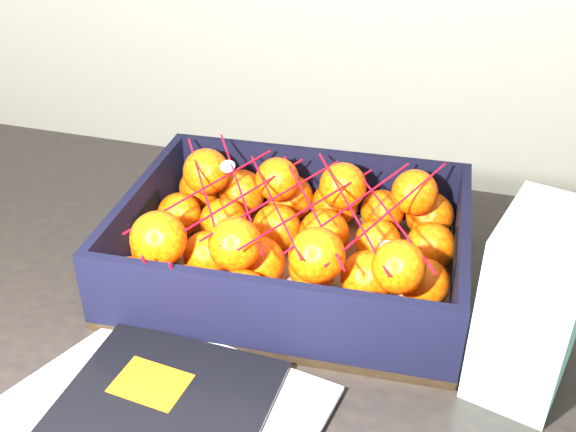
# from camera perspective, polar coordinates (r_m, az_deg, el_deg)

# --- Properties ---
(table) EXTENTS (1.25, 0.87, 0.75)m
(table) POSITION_cam_1_polar(r_m,az_deg,el_deg) (0.92, -7.93, -12.49)
(table) COLOR black
(table) RESTS_ON ground
(produce_crate) EXTENTS (0.43, 0.32, 0.11)m
(produce_crate) POSITION_cam_1_polar(r_m,az_deg,el_deg) (0.88, 0.44, -3.30)
(produce_crate) COLOR olive
(produce_crate) RESTS_ON table
(clementine_heap) EXTENTS (0.41, 0.31, 0.12)m
(clementine_heap) POSITION_cam_1_polar(r_m,az_deg,el_deg) (0.87, 0.27, -1.93)
(clementine_heap) COLOR #DF4504
(clementine_heap) RESTS_ON produce_crate
(mesh_net) EXTENTS (0.36, 0.28, 0.10)m
(mesh_net) POSITION_cam_1_polar(r_m,az_deg,el_deg) (0.83, -0.28, 0.82)
(mesh_net) COLOR red
(mesh_net) RESTS_ON clementine_heap
(retail_carton) EXTENTS (0.13, 0.15, 0.20)m
(retail_carton) POSITION_cam_1_polar(r_m,az_deg,el_deg) (0.74, 19.92, -6.92)
(retail_carton) COLOR white
(retail_carton) RESTS_ON table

